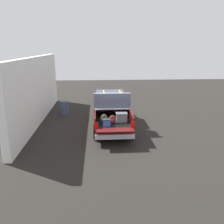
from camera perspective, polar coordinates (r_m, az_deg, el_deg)
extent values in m
plane|color=black|center=(13.78, -0.16, -3.72)|extent=(40.00, 40.00, 0.00)
cube|color=#470F0F|center=(13.59, -0.16, -1.28)|extent=(5.50, 1.92, 0.47)
cube|color=black|center=(12.37, 0.18, -1.78)|extent=(2.80, 1.80, 0.04)
cube|color=#470F0F|center=(12.28, -4.16, -0.84)|extent=(2.80, 0.06, 0.50)
cube|color=#470F0F|center=(12.40, 4.47, -0.68)|extent=(2.80, 0.06, 0.50)
cube|color=#470F0F|center=(13.62, -0.21, 0.89)|extent=(0.06, 1.80, 0.50)
cube|color=#470F0F|center=(10.79, 0.77, -4.48)|extent=(0.55, 1.80, 0.04)
cube|color=#B2B2B7|center=(12.98, -0.05, 1.36)|extent=(1.25, 1.92, 0.04)
cube|color=#470F0F|center=(14.76, -0.48, 2.07)|extent=(2.30, 1.92, 0.50)
cube|color=#2D3842|center=(14.55, -0.46, 3.92)|extent=(1.94, 1.76, 0.51)
cube|color=#470F0F|center=(16.09, -0.75, 3.01)|extent=(0.40, 1.82, 0.38)
cube|color=#B2B2B7|center=(11.07, 0.70, -6.00)|extent=(0.24, 1.92, 0.24)
cube|color=red|center=(10.95, -3.93, -3.33)|extent=(0.06, 0.20, 0.28)
cube|color=red|center=(11.07, 5.22, -3.13)|extent=(0.06, 0.20, 0.28)
cylinder|color=black|center=(15.31, -3.85, -0.17)|extent=(0.80, 0.30, 0.80)
cylinder|color=black|center=(15.40, 2.71, -0.06)|extent=(0.80, 0.30, 0.80)
cylinder|color=black|center=(11.98, -3.87, -4.81)|extent=(0.80, 0.30, 0.80)
cylinder|color=black|center=(12.10, 4.53, -4.61)|extent=(0.80, 0.30, 0.80)
cube|color=slate|center=(11.89, 2.38, -1.42)|extent=(0.40, 0.55, 0.41)
cube|color=#505359|center=(11.82, 2.39, -0.36)|extent=(0.44, 0.59, 0.05)
ellipsoid|color=maroon|center=(11.58, 0.13, -1.82)|extent=(0.20, 0.35, 0.42)
ellipsoid|color=maroon|center=(11.50, 0.17, -2.29)|extent=(0.09, 0.24, 0.19)
ellipsoid|color=#384728|center=(11.65, -1.96, -1.65)|extent=(0.20, 0.36, 0.46)
ellipsoid|color=#384728|center=(11.56, -1.94, -2.14)|extent=(0.09, 0.25, 0.20)
cube|color=#3359B2|center=(11.26, -1.31, -2.69)|extent=(0.26, 0.34, 0.30)
cube|color=#262628|center=(11.20, -1.32, -1.87)|extent=(0.28, 0.36, 0.04)
cube|color=#4C5166|center=(12.92, -0.05, 2.35)|extent=(0.89, 1.99, 0.42)
cube|color=#4C5166|center=(12.48, 0.06, 3.79)|extent=(0.16, 1.99, 0.40)
cube|color=#4C5166|center=(12.87, -4.05, 3.72)|extent=(0.65, 0.20, 0.22)
cube|color=#4C5166|center=(12.98, 3.89, 3.82)|extent=(0.65, 0.20, 0.22)
cube|color=yellow|center=(12.77, -2.06, 5.02)|extent=(0.99, 0.03, 0.02)
cube|color=yellow|center=(12.82, 1.96, 5.07)|extent=(0.99, 0.03, 0.02)
cube|color=white|center=(15.19, -17.98, 5.24)|extent=(11.42, 0.36, 4.04)
cylinder|color=#3F4C66|center=(16.47, -11.68, 0.87)|extent=(0.56, 0.56, 0.90)
cylinder|color=#3F4C66|center=(16.36, -11.77, 2.53)|extent=(0.60, 0.60, 0.08)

